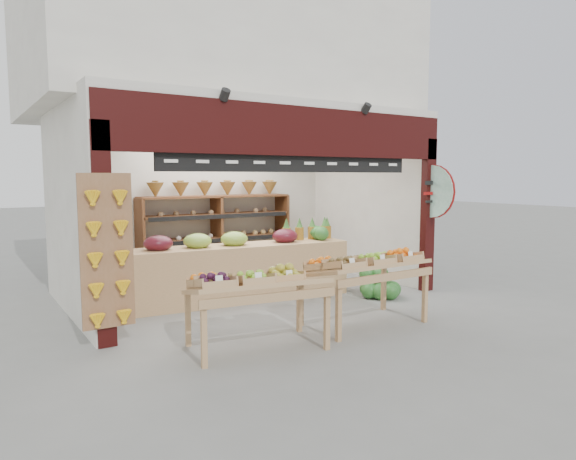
# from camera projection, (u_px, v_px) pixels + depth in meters

# --- Properties ---
(ground) EXTENTS (60.00, 60.00, 0.00)m
(ground) POSITION_uv_depth(u_px,v_px,m) (262.00, 298.00, 8.47)
(ground) COLOR slate
(ground) RESTS_ON ground
(shop_structure) EXTENTS (6.36, 5.12, 5.40)m
(shop_structure) POSITION_uv_depth(u_px,v_px,m) (216.00, 72.00, 9.40)
(shop_structure) COLOR silver
(shop_structure) RESTS_ON ground
(banana_board) EXTENTS (0.60, 0.15, 1.80)m
(banana_board) POSITION_uv_depth(u_px,v_px,m) (108.00, 255.00, 5.89)
(banana_board) COLOR #8D5F40
(banana_board) RESTS_ON ground
(gift_sign) EXTENTS (0.04, 0.93, 0.92)m
(gift_sign) POSITION_uv_depth(u_px,v_px,m) (433.00, 191.00, 8.83)
(gift_sign) COLOR #BFF0D8
(gift_sign) RESTS_ON ground
(back_shelving) EXTENTS (3.09, 0.51, 1.90)m
(back_shelving) POSITION_uv_depth(u_px,v_px,m) (217.00, 218.00, 10.03)
(back_shelving) COLOR brown
(back_shelving) RESTS_ON ground
(refrigerator) EXTENTS (0.70, 0.70, 1.74)m
(refrigerator) POSITION_uv_depth(u_px,v_px,m) (95.00, 244.00, 8.70)
(refrigerator) COLOR silver
(refrigerator) RESTS_ON ground
(cardboard_stack) EXTENTS (1.13, 0.82, 0.74)m
(cardboard_stack) POSITION_uv_depth(u_px,v_px,m) (121.00, 294.00, 7.64)
(cardboard_stack) COLOR beige
(cardboard_stack) RESTS_ON ground
(mid_counter) EXTENTS (3.69, 1.13, 1.13)m
(mid_counter) POSITION_uv_depth(u_px,v_px,m) (240.00, 270.00, 8.31)
(mid_counter) COLOR tan
(mid_counter) RESTS_ON ground
(display_table_left) EXTENTS (1.70, 1.13, 1.01)m
(display_table_left) POSITION_uv_depth(u_px,v_px,m) (247.00, 283.00, 5.94)
(display_table_left) COLOR tan
(display_table_left) RESTS_ON ground
(display_table_right) EXTENTS (1.65, 0.92, 1.04)m
(display_table_right) POSITION_uv_depth(u_px,v_px,m) (364.00, 264.00, 6.93)
(display_table_right) COLOR tan
(display_table_right) RESTS_ON ground
(watermelon_pile) EXTENTS (0.71, 0.68, 0.52)m
(watermelon_pile) POSITION_uv_depth(u_px,v_px,m) (380.00, 286.00, 8.55)
(watermelon_pile) COLOR #1C4918
(watermelon_pile) RESTS_ON ground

